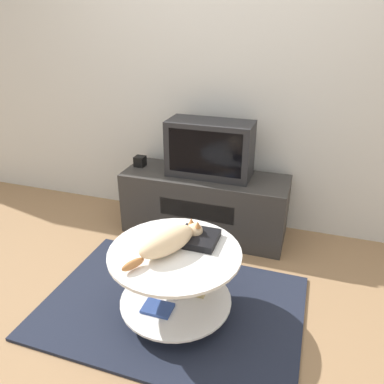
{
  "coord_description": "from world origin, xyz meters",
  "views": [
    {
      "loc": [
        0.68,
        -1.65,
        1.63
      ],
      "look_at": [
        -0.02,
        0.44,
        0.59
      ],
      "focal_mm": 35.0,
      "sensor_mm": 36.0,
      "label": 1
    }
  ],
  "objects_px": {
    "tv": "(210,149)",
    "cat": "(169,240)",
    "speaker": "(140,161)",
    "dvd_box": "(198,238)"
  },
  "relations": [
    {
      "from": "tv",
      "to": "dvd_box",
      "type": "height_order",
      "value": "tv"
    },
    {
      "from": "tv",
      "to": "speaker",
      "type": "height_order",
      "value": "tv"
    },
    {
      "from": "speaker",
      "to": "dvd_box",
      "type": "xyz_separation_m",
      "value": [
        0.78,
        -0.87,
        -0.07
      ]
    },
    {
      "from": "dvd_box",
      "to": "cat",
      "type": "relative_size",
      "value": 0.44
    },
    {
      "from": "speaker",
      "to": "tv",
      "type": "bearing_deg",
      "value": -0.11
    },
    {
      "from": "tv",
      "to": "speaker",
      "type": "xyz_separation_m",
      "value": [
        -0.59,
        0.0,
        -0.17
      ]
    },
    {
      "from": "tv",
      "to": "dvd_box",
      "type": "bearing_deg",
      "value": -77.9
    },
    {
      "from": "tv",
      "to": "dvd_box",
      "type": "relative_size",
      "value": 2.92
    },
    {
      "from": "tv",
      "to": "cat",
      "type": "distance_m",
      "value": 1.03
    },
    {
      "from": "tv",
      "to": "cat",
      "type": "height_order",
      "value": "tv"
    }
  ]
}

